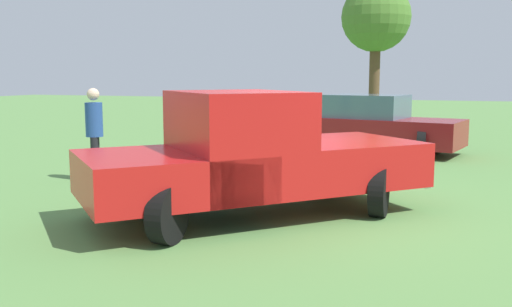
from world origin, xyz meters
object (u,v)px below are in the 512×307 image
object	(u,v)px
sedan_near	(372,125)
person_bystander	(94,129)
pickup_truck	(248,153)
tree_back_left	(376,19)

from	to	relation	value
sedan_near	person_bystander	world-z (taller)	person_bystander
pickup_truck	sedan_near	bearing A→B (deg)	40.00
sedan_near	tree_back_left	size ratio (longest dim) A/B	0.88
pickup_truck	sedan_near	xyz separation A→B (m)	(7.60, -0.61, -0.21)
pickup_truck	tree_back_left	distance (m)	13.96
pickup_truck	tree_back_left	bearing A→B (deg)	45.62
tree_back_left	person_bystander	bearing A→B (deg)	164.02
person_bystander	tree_back_left	xyz separation A→B (m)	(12.04, -3.45, 2.99)
pickup_truck	tree_back_left	world-z (taller)	tree_back_left
person_bystander	tree_back_left	world-z (taller)	tree_back_left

